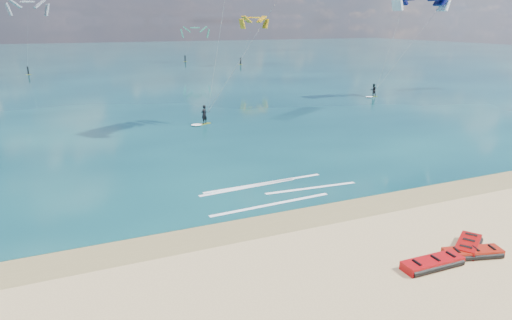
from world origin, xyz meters
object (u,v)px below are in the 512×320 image
Objects in this scene: packed_kite_left at (432,267)px; kitesurfer_main at (233,30)px; packed_kite_mid at (472,256)px; packed_kite_right at (467,249)px; kitesurfer_far at (400,36)px.

packed_kite_left is 0.17× the size of kitesurfer_main.
packed_kite_mid is 1.16× the size of packed_kite_right.
kitesurfer_far reaches higher than packed_kite_right.
packed_kite_right reaches higher than packed_kite_mid.
kitesurfer_main reaches higher than packed_kite_right.
kitesurfer_main is 25.93m from kitesurfer_far.
packed_kite_mid is 0.16× the size of kitesurfer_main.
packed_kite_right is 41.54m from kitesurfer_far.
packed_kite_left is 0.20× the size of kitesurfer_far.
kitesurfer_far is at bearing 20.92° from packed_kite_right.
kitesurfer_main reaches higher than packed_kite_left.
packed_kite_left is 1.08× the size of packed_kite_mid.
packed_kite_right reaches higher than packed_kite_left.
kitesurfer_main is at bearing -159.38° from kitesurfer_far.
packed_kite_right is at bearing 73.88° from packed_kite_mid.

